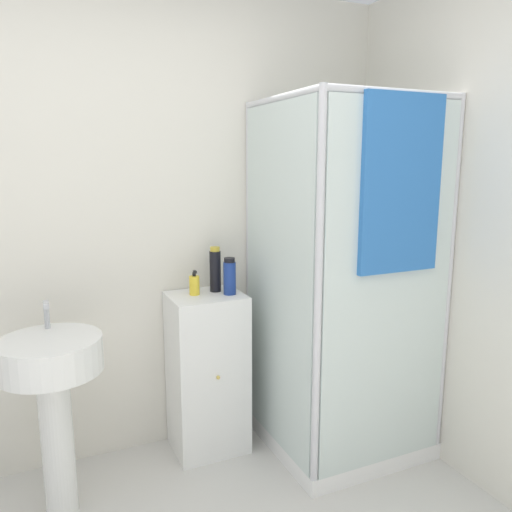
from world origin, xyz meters
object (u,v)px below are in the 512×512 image
shampoo_bottle_tall_black (215,270)px  shampoo_bottle_blue (230,277)px  soap_dispenser (194,285)px  sink (53,384)px

shampoo_bottle_tall_black → shampoo_bottle_blue: 0.10m
shampoo_bottle_blue → soap_dispenser: bearing=159.1°
sink → shampoo_bottle_blue: (0.91, 0.18, 0.36)m
shampoo_bottle_tall_black → shampoo_bottle_blue: bearing=-61.4°
soap_dispenser → shampoo_bottle_tall_black: 0.14m
shampoo_bottle_tall_black → shampoo_bottle_blue: size_ratio=1.24×
soap_dispenser → shampoo_bottle_blue: (0.18, -0.07, 0.04)m
soap_dispenser → shampoo_bottle_blue: shampoo_bottle_blue is taller
sink → soap_dispenser: soap_dispenser is taller
soap_dispenser → shampoo_bottle_tall_black: bearing=10.1°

